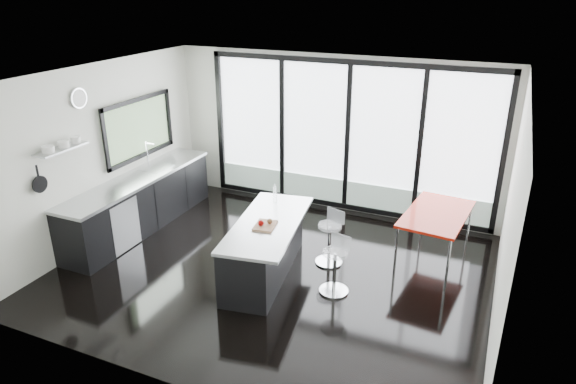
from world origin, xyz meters
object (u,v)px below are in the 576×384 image
at_px(red_table, 434,236).
at_px(bar_stool_near, 334,272).
at_px(bar_stool_far, 329,244).
at_px(island, 264,247).

bearing_deg(red_table, bar_stool_near, -126.97).
distance_m(bar_stool_far, red_table, 1.59).
relative_size(island, red_table, 1.47).
bearing_deg(island, bar_stool_far, 40.67).
relative_size(bar_stool_near, bar_stool_far, 0.98).
distance_m(bar_stool_near, bar_stool_far, 0.78).
height_order(bar_stool_near, red_table, red_table).
bearing_deg(bar_stool_far, bar_stool_near, -47.42).
relative_size(island, bar_stool_near, 3.39).
distance_m(island, red_table, 2.57).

